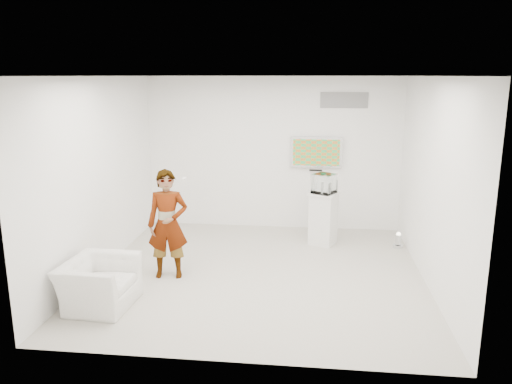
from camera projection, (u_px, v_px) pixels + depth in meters
room at (259, 179)px, 7.44m from camera, size 5.01×5.01×3.00m
tv at (316, 152)px, 9.70m from camera, size 1.00×0.08×0.60m
logo_decal at (344, 100)px, 9.45m from camera, size 0.90×0.02×0.30m
person at (168, 224)px, 7.49m from camera, size 0.66×0.48×1.66m
armchair at (99, 283)px, 6.62m from camera, size 0.90×1.02×0.63m
pedestal at (323, 219)px, 9.05m from camera, size 0.60×0.60×0.95m
floor_uplight at (398, 240)px, 8.90m from camera, size 0.22×0.22×0.27m
vitrine at (324, 184)px, 8.90m from camera, size 0.48×0.48×0.35m
console at (324, 188)px, 8.92m from camera, size 0.08×0.15×0.20m
wii_remote at (184, 179)px, 7.49m from camera, size 0.04×0.13×0.03m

